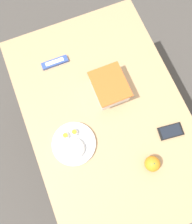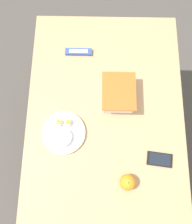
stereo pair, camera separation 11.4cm
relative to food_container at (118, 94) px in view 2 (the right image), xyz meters
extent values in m
plane|color=#4C4742|center=(0.13, -0.06, -0.81)|extent=(10.00, 10.00, 0.00)
cube|color=tan|center=(0.13, -0.06, -0.06)|extent=(1.27, 0.84, 0.03)
cylinder|color=#A07D56|center=(-0.46, -0.43, -0.44)|extent=(0.05, 0.05, 0.74)
cylinder|color=#A07D56|center=(0.71, -0.43, -0.44)|extent=(0.05, 0.05, 0.74)
cylinder|color=#A07D56|center=(-0.46, 0.30, -0.44)|extent=(0.05, 0.05, 0.74)
cylinder|color=#A07D56|center=(0.71, 0.30, -0.44)|extent=(0.05, 0.05, 0.74)
cube|color=white|center=(0.00, 0.00, 0.00)|extent=(0.19, 0.16, 0.09)
cube|color=beige|center=(0.00, 0.00, -0.01)|extent=(0.17, 0.14, 0.06)
cube|color=orange|center=(0.00, 0.00, 0.05)|extent=(0.21, 0.17, 0.01)
ellipsoid|color=tan|center=(-0.05, -0.02, 0.01)|extent=(0.06, 0.05, 0.02)
ellipsoid|color=tan|center=(0.00, 0.02, 0.01)|extent=(0.05, 0.04, 0.03)
ellipsoid|color=tan|center=(0.05, 0.02, 0.01)|extent=(0.05, 0.05, 0.02)
sphere|color=orange|center=(0.44, 0.04, -0.01)|extent=(0.08, 0.08, 0.08)
cylinder|color=#4C662D|center=(0.44, 0.04, 0.03)|extent=(0.01, 0.01, 0.00)
cylinder|color=white|center=(0.20, -0.28, -0.03)|extent=(0.22, 0.22, 0.02)
ellipsoid|color=white|center=(0.23, -0.28, -0.01)|extent=(0.10, 0.09, 0.03)
ellipsoid|color=white|center=(0.15, -0.30, -0.01)|extent=(0.04, 0.04, 0.03)
cylinder|color=#F4A823|center=(0.15, -0.30, 0.00)|extent=(0.02, 0.02, 0.01)
ellipsoid|color=white|center=(0.15, -0.26, -0.01)|extent=(0.04, 0.04, 0.03)
cylinder|color=#F4A823|center=(0.15, -0.26, 0.00)|extent=(0.02, 0.02, 0.01)
cube|color=#334C9E|center=(-0.26, -0.22, -0.03)|extent=(0.04, 0.15, 0.02)
cube|color=white|center=(-0.26, -0.22, -0.02)|extent=(0.02, 0.11, 0.00)
cube|color=black|center=(0.33, 0.21, -0.04)|extent=(0.08, 0.13, 0.01)
cube|color=black|center=(0.33, 0.21, -0.03)|extent=(0.07, 0.11, 0.00)
camera|label=1|loc=(0.36, -0.22, 1.09)|focal=35.00mm
camera|label=2|loc=(0.38, -0.11, 1.09)|focal=35.00mm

